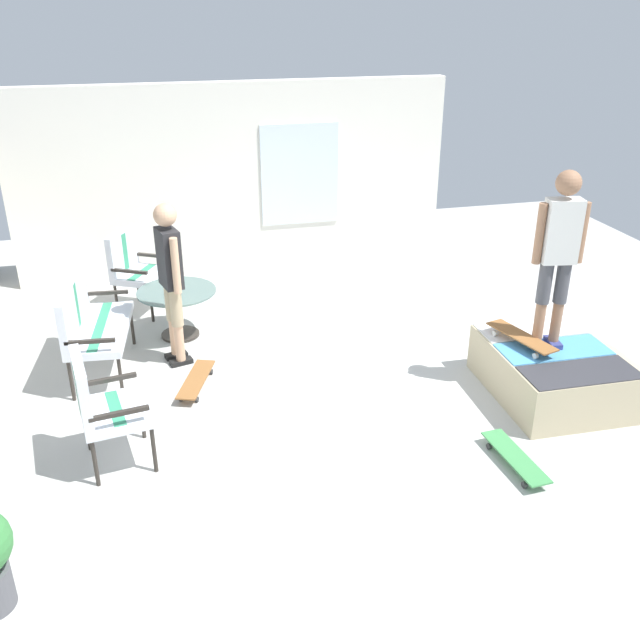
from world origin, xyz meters
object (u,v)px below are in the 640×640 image
patio_table (178,304)px  person_skater (559,247)px  skateboard_by_bench (196,380)px  skate_ramp (553,371)px  patio_chair_near_house (133,264)px  patio_bench (88,318)px  patio_chair_by_wall (100,402)px  person_watching (170,272)px  skateboard_spare (515,457)px  skateboard_on_ramp (521,337)px

patio_table → person_skater: size_ratio=0.52×
person_skater → skateboard_by_bench: person_skater is taller
skate_ramp → patio_chair_near_house: 5.07m
patio_bench → patio_chair_near_house: 1.59m
patio_chair_by_wall → person_skater: (0.21, -4.19, 0.90)m
patio_chair_near_house → patio_table: (-0.88, -0.47, -0.21)m
person_watching → skateboard_by_bench: person_watching is taller
patio_bench → person_watching: size_ratio=0.74×
person_watching → person_skater: person_skater is taller
patio_chair_by_wall → skateboard_spare: bearing=-104.8°
person_watching → person_skater: size_ratio=1.02×
person_skater → skateboard_by_bench: 3.75m
skateboard_spare → patio_chair_by_wall: bearing=75.2°
person_watching → skateboard_spare: bearing=-134.7°
person_skater → skate_ramp: bearing=-140.3°
patio_bench → person_skater: 4.70m
patio_chair_by_wall → skateboard_on_ramp: bearing=-86.1°
skate_ramp → skateboard_spare: size_ratio=2.23×
patio_chair_by_wall → person_watching: (1.73, -0.70, 0.42)m
patio_bench → skateboard_spare: size_ratio=1.60×
patio_chair_near_house → person_watching: person_watching is taller
skateboard_spare → skateboard_by_bench: bearing=51.5°
skate_ramp → person_watching: person_watching is taller
person_skater → skateboard_spare: person_skater is taller
patio_chair_by_wall → skateboard_by_bench: bearing=-37.2°
person_skater → skateboard_spare: (-1.09, 0.85, -1.43)m
skateboard_spare → skateboard_on_ramp: size_ratio=0.98×
person_skater → skateboard_on_ramp: (0.06, 0.23, -0.93)m
skate_ramp → skateboard_spare: bearing=136.9°
patio_bench → patio_chair_near_house: size_ratio=1.27×
skateboard_spare → patio_table: bearing=38.5°
person_skater → patio_table: bearing=58.0°
patio_chair_by_wall → person_watching: 1.91m
patio_chair_by_wall → patio_bench: bearing=5.8°
skate_ramp → patio_chair_by_wall: patio_chair_by_wall is taller
patio_bench → patio_chair_near_house: bearing=-16.9°
patio_chair_near_house → skateboard_by_bench: 2.27m
person_skater → skateboard_spare: 1.99m
skateboard_spare → person_skater: bearing=-37.9°
patio_chair_near_house → skateboard_on_ramp: (-2.97, -3.67, -0.02)m
patio_bench → patio_chair_by_wall: (-1.72, -0.17, -0.00)m
patio_bench → person_skater: person_skater is taller
patio_chair_by_wall → skateboard_by_bench: (1.10, -0.84, -0.53)m
patio_bench → patio_table: bearing=-55.6°
patio_bench → skate_ramp: bearing=-109.8°
skateboard_spare → person_watching: bearing=45.3°
skate_ramp → person_watching: 3.99m
skateboard_on_ramp → patio_table: bearing=56.9°
patio_bench → person_skater: size_ratio=0.75×
skate_ramp → patio_table: bearing=57.4°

